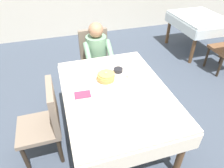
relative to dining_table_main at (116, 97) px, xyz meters
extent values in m
plane|color=#3D4756|center=(0.00, 0.00, -0.65)|extent=(14.00, 14.00, 0.00)
cube|color=silver|center=(0.00, 0.00, 0.07)|extent=(1.10, 1.50, 0.04)
cube|color=silver|center=(0.00, -0.76, -0.04)|extent=(1.10, 0.01, 0.18)
cube|color=silver|center=(0.00, 0.76, -0.04)|extent=(1.10, 0.01, 0.18)
cube|color=silver|center=(-0.56, 0.00, -0.04)|extent=(0.01, 1.50, 0.18)
cube|color=silver|center=(0.56, 0.00, -0.04)|extent=(0.01, 1.50, 0.18)
cylinder|color=brown|center=(0.47, -0.67, -0.30)|extent=(0.07, 0.07, 0.70)
cylinder|color=brown|center=(-0.47, 0.67, -0.30)|extent=(0.07, 0.07, 0.70)
cylinder|color=brown|center=(0.47, 0.67, -0.30)|extent=(0.07, 0.07, 0.70)
cube|color=#7A6B5B|center=(0.03, 1.07, -0.23)|extent=(0.44, 0.44, 0.05)
cube|color=#7A6B5B|center=(0.03, 1.27, 0.04)|extent=(0.44, 0.06, 0.48)
cylinder|color=#2D2319|center=(0.21, 0.89, -0.45)|extent=(0.04, 0.04, 0.40)
cylinder|color=#2D2319|center=(-0.15, 0.89, -0.45)|extent=(0.04, 0.04, 0.40)
cylinder|color=#2D2319|center=(0.21, 1.25, -0.45)|extent=(0.04, 0.04, 0.40)
cylinder|color=#2D2319|center=(-0.15, 1.25, -0.45)|extent=(0.04, 0.04, 0.40)
cylinder|color=gray|center=(0.03, 1.05, 0.03)|extent=(0.30, 0.30, 0.46)
sphere|color=#A37556|center=(0.03, 1.03, 0.36)|extent=(0.21, 0.21, 0.21)
cylinder|color=gray|center=(0.19, 0.91, 0.10)|extent=(0.08, 0.29, 0.23)
cylinder|color=gray|center=(-0.13, 0.91, 0.10)|extent=(0.08, 0.29, 0.23)
cylinder|color=#383D51|center=(0.11, 0.87, -0.43)|extent=(0.10, 0.10, 0.45)
cylinder|color=#383D51|center=(-0.05, 0.87, -0.43)|extent=(0.10, 0.10, 0.45)
cube|color=#7A6B5B|center=(-0.87, 0.00, -0.23)|extent=(0.44, 0.44, 0.05)
cube|color=#7A6B5B|center=(-0.67, 0.00, 0.04)|extent=(0.06, 0.44, 0.48)
cylinder|color=#2D2319|center=(-1.05, -0.18, -0.45)|extent=(0.04, 0.04, 0.40)
cylinder|color=#2D2319|center=(-1.05, 0.18, -0.45)|extent=(0.04, 0.04, 0.40)
cylinder|color=#2D2319|center=(-0.69, -0.18, -0.45)|extent=(0.04, 0.04, 0.40)
cylinder|color=#2D2319|center=(-0.69, 0.18, -0.45)|extent=(0.04, 0.04, 0.40)
cylinder|color=white|center=(-0.06, 0.20, 0.10)|extent=(0.28, 0.28, 0.02)
cylinder|color=tan|center=(-0.06, 0.20, 0.12)|extent=(0.20, 0.20, 0.02)
cylinder|color=tan|center=(-0.07, 0.20, 0.13)|extent=(0.20, 0.20, 0.02)
cylinder|color=tan|center=(-0.06, 0.19, 0.15)|extent=(0.20, 0.20, 0.02)
cylinder|color=tan|center=(-0.06, 0.20, 0.17)|extent=(0.20, 0.20, 0.02)
cylinder|color=tan|center=(-0.05, 0.20, 0.19)|extent=(0.18, 0.18, 0.02)
cube|color=#F4E072|center=(-0.06, 0.20, 0.20)|extent=(0.03, 0.03, 0.01)
cylinder|color=white|center=(0.23, 0.16, 0.13)|extent=(0.08, 0.08, 0.08)
torus|color=white|center=(0.28, 0.16, 0.14)|extent=(0.05, 0.01, 0.05)
cylinder|color=black|center=(0.13, 0.34, 0.11)|extent=(0.11, 0.11, 0.04)
cube|color=silver|center=(-0.25, 0.18, 0.09)|extent=(0.03, 0.18, 0.00)
cube|color=silver|center=(0.13, 0.18, 0.09)|extent=(0.01, 0.20, 0.00)
cube|color=silver|center=(-0.04, -0.10, 0.09)|extent=(0.15, 0.03, 0.00)
cube|color=#8C2D4C|center=(-0.36, 0.03, 0.09)|extent=(0.18, 0.13, 0.01)
cube|color=silver|center=(2.34, 1.78, 0.07)|extent=(0.90, 1.10, 0.04)
cube|color=silver|center=(2.34, 1.22, -0.04)|extent=(0.90, 0.01, 0.18)
cube|color=silver|center=(2.34, 2.33, -0.04)|extent=(0.90, 0.01, 0.18)
cube|color=silver|center=(1.89, 1.78, -0.04)|extent=(0.01, 1.10, 0.18)
cube|color=silver|center=(2.80, 1.78, -0.04)|extent=(0.01, 1.10, 0.18)
cylinder|color=brown|center=(1.97, 1.31, -0.30)|extent=(0.07, 0.07, 0.70)
cylinder|color=brown|center=(1.97, 2.25, -0.30)|extent=(0.07, 0.07, 0.70)
cylinder|color=brown|center=(2.71, 2.25, -0.30)|extent=(0.07, 0.07, 0.70)
cylinder|color=#2D2319|center=(2.16, 1.11, -0.45)|extent=(0.04, 0.04, 0.40)
cylinder|color=#2D2319|center=(2.52, 1.11, -0.45)|extent=(0.04, 0.04, 0.40)
cylinder|color=#2D2319|center=(2.16, 0.75, -0.45)|extent=(0.04, 0.04, 0.40)
camera|label=1|loc=(-0.54, -1.63, 1.46)|focal=32.78mm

